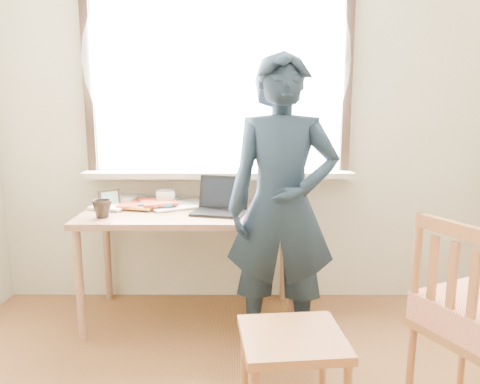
{
  "coord_description": "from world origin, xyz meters",
  "views": [
    {
      "loc": [
        -0.04,
        -1.29,
        1.42
      ],
      "look_at": [
        -0.05,
        0.95,
        0.99
      ],
      "focal_mm": 35.0,
      "sensor_mm": 36.0,
      "label": 1
    }
  ],
  "objects_px": {
    "side_chair": "(476,318)",
    "laptop": "(221,204)",
    "person": "(282,208)",
    "mug_white": "(165,198)",
    "work_chair": "(292,349)",
    "mug_dark": "(102,209)",
    "desk": "(190,222)"
  },
  "relations": [
    {
      "from": "mug_dark",
      "to": "work_chair",
      "type": "distance_m",
      "value": 1.45
    },
    {
      "from": "mug_white",
      "to": "work_chair",
      "type": "height_order",
      "value": "mug_white"
    },
    {
      "from": "mug_white",
      "to": "work_chair",
      "type": "distance_m",
      "value": 1.5
    },
    {
      "from": "mug_white",
      "to": "mug_dark",
      "type": "bearing_deg",
      "value": -134.29
    },
    {
      "from": "desk",
      "to": "laptop",
      "type": "xyz_separation_m",
      "value": [
        0.2,
        -0.03,
        0.13
      ]
    },
    {
      "from": "mug_white",
      "to": "mug_dark",
      "type": "distance_m",
      "value": 0.47
    },
    {
      "from": "mug_white",
      "to": "side_chair",
      "type": "relative_size",
      "value": 0.14
    },
    {
      "from": "work_chair",
      "to": "person",
      "type": "height_order",
      "value": "person"
    },
    {
      "from": "work_chair",
      "to": "side_chair",
      "type": "xyz_separation_m",
      "value": [
        0.8,
        0.05,
        0.12
      ]
    },
    {
      "from": "desk",
      "to": "side_chair",
      "type": "height_order",
      "value": "side_chair"
    },
    {
      "from": "mug_white",
      "to": "work_chair",
      "type": "relative_size",
      "value": 0.27
    },
    {
      "from": "desk",
      "to": "work_chair",
      "type": "height_order",
      "value": "desk"
    },
    {
      "from": "mug_white",
      "to": "person",
      "type": "height_order",
      "value": "person"
    },
    {
      "from": "desk",
      "to": "laptop",
      "type": "distance_m",
      "value": 0.24
    },
    {
      "from": "work_chair",
      "to": "side_chair",
      "type": "relative_size",
      "value": 0.5
    },
    {
      "from": "desk",
      "to": "work_chair",
      "type": "distance_m",
      "value": 1.24
    },
    {
      "from": "desk",
      "to": "side_chair",
      "type": "relative_size",
      "value": 1.45
    },
    {
      "from": "laptop",
      "to": "mug_dark",
      "type": "distance_m",
      "value": 0.73
    },
    {
      "from": "laptop",
      "to": "person",
      "type": "bearing_deg",
      "value": -45.11
    },
    {
      "from": "desk",
      "to": "laptop",
      "type": "relative_size",
      "value": 3.65
    },
    {
      "from": "laptop",
      "to": "side_chair",
      "type": "xyz_separation_m",
      "value": [
        1.15,
        -0.99,
        -0.29
      ]
    },
    {
      "from": "mug_white",
      "to": "person",
      "type": "xyz_separation_m",
      "value": [
        0.74,
        -0.55,
        0.06
      ]
    },
    {
      "from": "desk",
      "to": "laptop",
      "type": "bearing_deg",
      "value": -9.58
    },
    {
      "from": "laptop",
      "to": "mug_dark",
      "type": "relative_size",
      "value": 3.22
    },
    {
      "from": "side_chair",
      "to": "laptop",
      "type": "bearing_deg",
      "value": 139.27
    },
    {
      "from": "laptop",
      "to": "work_chair",
      "type": "distance_m",
      "value": 1.18
    },
    {
      "from": "work_chair",
      "to": "person",
      "type": "xyz_separation_m",
      "value": [
        0.01,
        0.69,
        0.47
      ]
    },
    {
      "from": "desk",
      "to": "mug_dark",
      "type": "xyz_separation_m",
      "value": [
        -0.51,
        -0.17,
        0.13
      ]
    },
    {
      "from": "mug_dark",
      "to": "person",
      "type": "height_order",
      "value": "person"
    },
    {
      "from": "person",
      "to": "mug_white",
      "type": "bearing_deg",
      "value": 147.23
    },
    {
      "from": "mug_white",
      "to": "person",
      "type": "relative_size",
      "value": 0.08
    },
    {
      "from": "mug_white",
      "to": "side_chair",
      "type": "bearing_deg",
      "value": -37.72
    }
  ]
}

